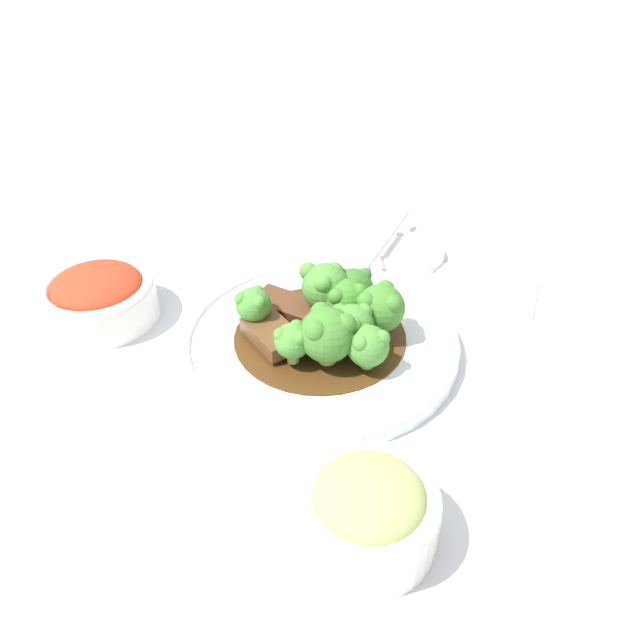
% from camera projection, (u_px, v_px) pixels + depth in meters
% --- Properties ---
extents(ground_plane, '(4.00, 4.00, 0.00)m').
position_uv_depth(ground_plane, '(320.00, 348.00, 0.61)').
color(ground_plane, silver).
extents(main_plate, '(0.27, 0.27, 0.02)m').
position_uv_depth(main_plate, '(320.00, 340.00, 0.60)').
color(main_plate, white).
rests_on(main_plate, ground_plane).
extents(beef_strip_0, '(0.07, 0.07, 0.01)m').
position_uv_depth(beef_strip_0, '(272.00, 334.00, 0.58)').
color(beef_strip_0, brown).
rests_on(beef_strip_0, main_plate).
extents(beef_strip_1, '(0.04, 0.07, 0.02)m').
position_uv_depth(beef_strip_1, '(323.00, 328.00, 0.59)').
color(beef_strip_1, brown).
rests_on(beef_strip_1, main_plate).
extents(beef_strip_2, '(0.07, 0.05, 0.01)m').
position_uv_depth(beef_strip_2, '(285.00, 305.00, 0.62)').
color(beef_strip_2, '#56331E').
rests_on(beef_strip_2, main_plate).
extents(broccoli_floret_0, '(0.04, 0.04, 0.05)m').
position_uv_depth(broccoli_floret_0, '(345.00, 299.00, 0.59)').
color(broccoli_floret_0, '#7FA84C').
rests_on(broccoli_floret_0, main_plate).
extents(broccoli_floret_1, '(0.04, 0.04, 0.05)m').
position_uv_depth(broccoli_floret_1, '(352.00, 325.00, 0.56)').
color(broccoli_floret_1, '#7FA84C').
rests_on(broccoli_floret_1, main_plate).
extents(broccoli_floret_2, '(0.03, 0.03, 0.04)m').
position_uv_depth(broccoli_floret_2, '(292.00, 340.00, 0.55)').
color(broccoli_floret_2, '#8EB756').
rests_on(broccoli_floret_2, main_plate).
extents(broccoli_floret_3, '(0.05, 0.05, 0.05)m').
position_uv_depth(broccoli_floret_3, '(327.00, 333.00, 0.54)').
color(broccoli_floret_3, '#8EB756').
rests_on(broccoli_floret_3, main_plate).
extents(broccoli_floret_4, '(0.05, 0.05, 0.05)m').
position_uv_depth(broccoli_floret_4, '(322.00, 286.00, 0.60)').
color(broccoli_floret_4, '#8EB756').
rests_on(broccoli_floret_4, main_plate).
extents(broccoli_floret_5, '(0.05, 0.05, 0.05)m').
position_uv_depth(broccoli_floret_5, '(381.00, 307.00, 0.58)').
color(broccoli_floret_5, '#8EB756').
rests_on(broccoli_floret_5, main_plate).
extents(broccoli_floret_6, '(0.04, 0.04, 0.04)m').
position_uv_depth(broccoli_floret_6, '(368.00, 345.00, 0.54)').
color(broccoli_floret_6, '#7FA84C').
rests_on(broccoli_floret_6, main_plate).
extents(broccoli_floret_7, '(0.04, 0.04, 0.04)m').
position_uv_depth(broccoli_floret_7, '(353.00, 288.00, 0.61)').
color(broccoli_floret_7, '#7FA84C').
rests_on(broccoli_floret_7, main_plate).
extents(broccoli_floret_8, '(0.03, 0.03, 0.04)m').
position_uv_depth(broccoli_floret_8, '(253.00, 305.00, 0.59)').
color(broccoli_floret_8, '#7FA84C').
rests_on(broccoli_floret_8, main_plate).
extents(serving_spoon, '(0.08, 0.22, 0.01)m').
position_uv_depth(serving_spoon, '(355.00, 280.00, 0.66)').
color(serving_spoon, silver).
rests_on(serving_spoon, main_plate).
extents(side_bowl_kimchi, '(0.11, 0.11, 0.05)m').
position_uv_depth(side_bowl_kimchi, '(99.00, 296.00, 0.63)').
color(side_bowl_kimchi, white).
rests_on(side_bowl_kimchi, ground_plane).
extents(side_bowl_appetizer, '(0.10, 0.10, 0.06)m').
position_uv_depth(side_bowl_appetizer, '(368.00, 511.00, 0.42)').
color(side_bowl_appetizer, white).
rests_on(side_bowl_appetizer, ground_plane).
extents(sauce_dish, '(0.08, 0.08, 0.01)m').
position_uv_depth(sauce_dish, '(409.00, 253.00, 0.74)').
color(sauce_dish, white).
rests_on(sauce_dish, ground_plane).
extents(paper_napkin, '(0.12, 0.10, 0.01)m').
position_uv_depth(paper_napkin, '(483.00, 288.00, 0.68)').
color(paper_napkin, white).
rests_on(paper_napkin, ground_plane).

